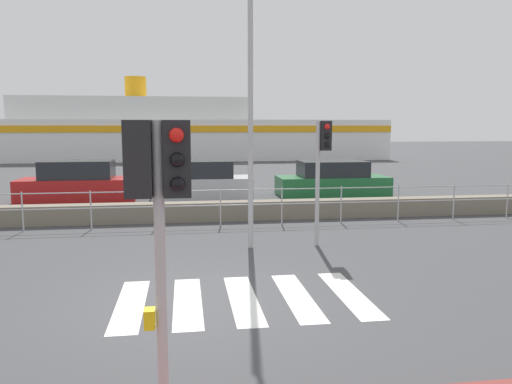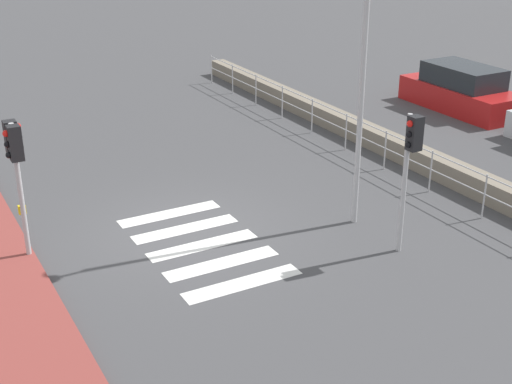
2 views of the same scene
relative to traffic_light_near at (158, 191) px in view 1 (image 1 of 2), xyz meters
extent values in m
plane|color=#424244|center=(0.34, 3.31, -2.24)|extent=(160.00, 160.00, 0.00)
cube|color=silver|center=(-0.65, 3.31, -2.23)|extent=(0.45, 2.40, 0.01)
cube|color=silver|center=(0.25, 3.31, -2.23)|extent=(0.45, 2.40, 0.01)
cube|color=silver|center=(1.15, 3.31, -2.23)|extent=(0.45, 2.40, 0.01)
cube|color=silver|center=(2.05, 3.31, -2.23)|extent=(0.45, 2.40, 0.01)
cube|color=silver|center=(2.95, 3.31, -2.23)|extent=(0.45, 2.40, 0.01)
cube|color=slate|center=(0.34, 10.29, -1.95)|extent=(25.53, 0.55, 0.56)
cylinder|color=#B2B2B5|center=(0.34, 9.42, -1.21)|extent=(22.97, 0.03, 0.03)
cylinder|color=#B2B2B5|center=(0.34, 9.42, -1.64)|extent=(22.97, 0.03, 0.03)
cylinder|color=#B2B2B5|center=(-4.08, 9.42, -1.70)|extent=(0.04, 0.04, 1.08)
cylinder|color=#B2B2B5|center=(-2.31, 9.42, -1.70)|extent=(0.04, 0.04, 1.08)
cylinder|color=#B2B2B5|center=(-0.55, 9.42, -1.70)|extent=(0.04, 0.04, 1.08)
cylinder|color=#B2B2B5|center=(1.22, 9.42, -1.70)|extent=(0.04, 0.04, 1.08)
cylinder|color=#B2B2B5|center=(2.99, 9.42, -1.70)|extent=(0.04, 0.04, 1.08)
cylinder|color=#B2B2B5|center=(4.76, 9.42, -1.70)|extent=(0.04, 0.04, 1.08)
cylinder|color=#B2B2B5|center=(6.52, 9.42, -1.70)|extent=(0.04, 0.04, 1.08)
cylinder|color=#B2B2B5|center=(8.29, 9.42, -1.70)|extent=(0.04, 0.04, 1.08)
cylinder|color=#B2B2B5|center=(10.06, 9.42, -1.70)|extent=(0.04, 0.04, 1.08)
cylinder|color=#B2B2B5|center=(0.00, 0.00, -0.81)|extent=(0.10, 0.10, 2.86)
cube|color=black|center=(-0.17, 0.00, 0.28)|extent=(0.24, 0.24, 0.68)
sphere|color=red|center=(-0.17, 0.14, 0.50)|extent=(0.13, 0.13, 0.13)
sphere|color=black|center=(-0.17, 0.14, 0.28)|extent=(0.13, 0.13, 0.13)
sphere|color=black|center=(-0.17, 0.14, 0.07)|extent=(0.13, 0.13, 0.13)
cube|color=black|center=(0.17, 0.00, 0.28)|extent=(0.24, 0.24, 0.68)
sphere|color=red|center=(0.17, -0.14, 0.50)|extent=(0.13, 0.13, 0.13)
sphere|color=black|center=(0.17, -0.14, 0.28)|extent=(0.13, 0.13, 0.13)
sphere|color=black|center=(0.17, -0.14, 0.07)|extent=(0.13, 0.13, 0.13)
cube|color=yellow|center=(-0.11, 0.00, -1.19)|extent=(0.10, 0.14, 0.18)
cylinder|color=#B2B2B5|center=(3.31, 6.76, -0.77)|extent=(0.10, 0.10, 2.93)
cube|color=black|center=(3.48, 6.76, 0.36)|extent=(0.24, 0.24, 0.68)
sphere|color=red|center=(3.48, 6.62, 0.57)|extent=(0.13, 0.13, 0.13)
sphere|color=black|center=(3.48, 6.62, 0.36)|extent=(0.13, 0.13, 0.13)
sphere|color=black|center=(3.48, 6.62, 0.14)|extent=(0.13, 0.13, 0.13)
cylinder|color=#B2B2B5|center=(1.73, 6.78, 1.14)|extent=(0.12, 0.12, 6.76)
cube|color=white|center=(0.34, 39.70, -0.57)|extent=(34.11, 8.47, 3.34)
cube|color=white|center=(-3.75, 39.70, 2.02)|extent=(19.10, 6.78, 1.84)
cube|color=orange|center=(0.34, 35.45, 0.37)|extent=(34.11, 0.08, 0.53)
cylinder|color=orange|center=(-3.75, 39.70, 3.84)|extent=(1.80, 1.80, 1.80)
cube|color=#B21919|center=(-3.80, 15.22, -1.82)|extent=(4.35, 1.74, 0.83)
cube|color=#1E2328|center=(-3.80, 15.22, -1.06)|extent=(2.61, 1.53, 0.68)
cube|color=#BCBCC1|center=(0.92, 15.22, -1.83)|extent=(3.90, 1.76, 0.81)
cube|color=#1E2328|center=(0.92, 15.22, -1.10)|extent=(2.34, 1.55, 0.66)
cube|color=#1E6633|center=(6.24, 15.22, -1.85)|extent=(4.50, 1.82, 0.77)
cube|color=#1E2328|center=(6.24, 15.22, -1.15)|extent=(2.70, 1.60, 0.63)
camera|label=1|loc=(0.23, -4.49, 0.57)|focal=35.00mm
camera|label=2|loc=(13.33, -2.14, 4.61)|focal=50.00mm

